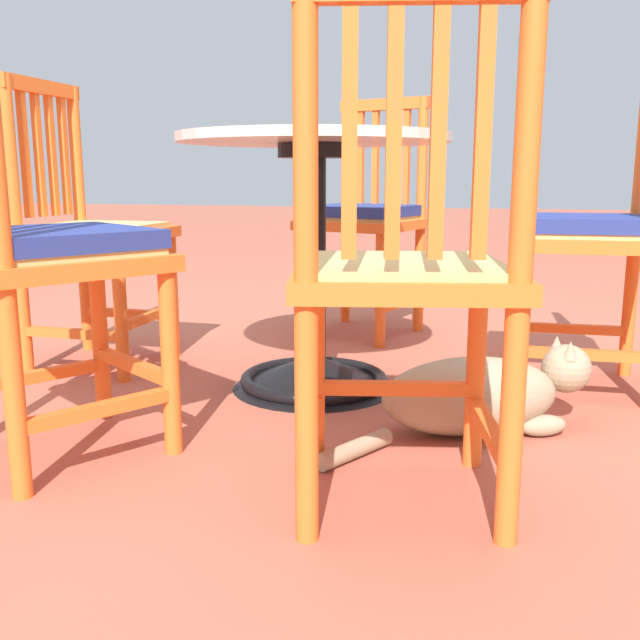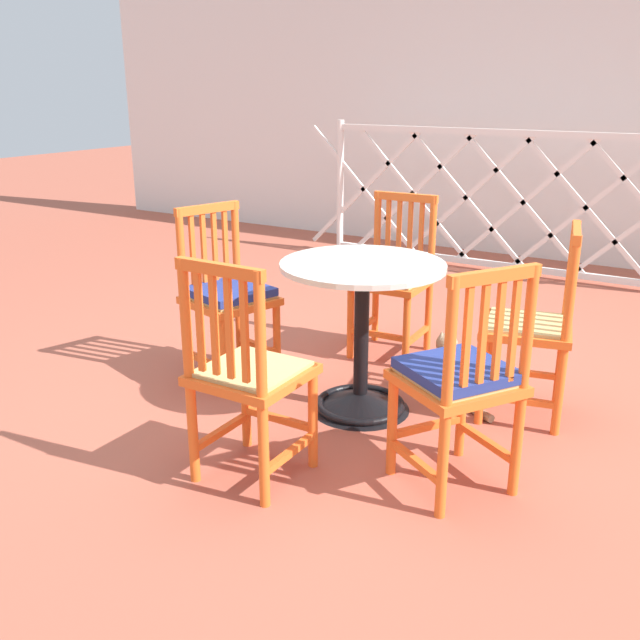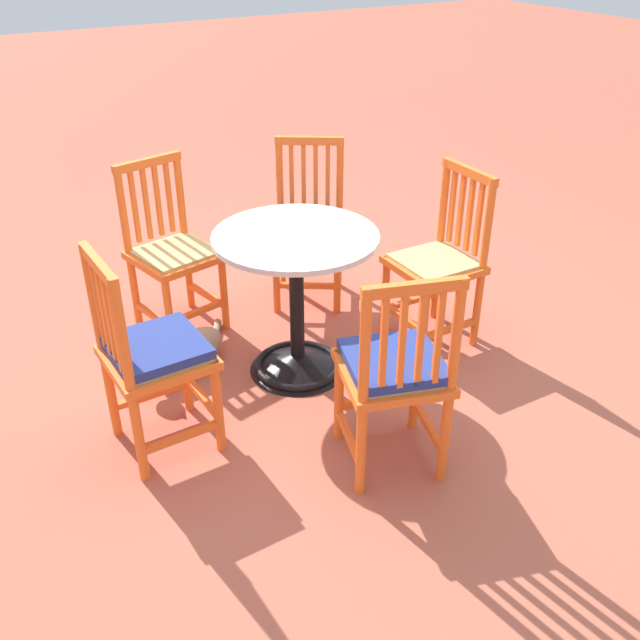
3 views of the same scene
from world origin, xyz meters
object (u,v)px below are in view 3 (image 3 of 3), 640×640
Objects in this scene: orange_chair_at_corner at (172,254)px; orange_chair_facing_out at (308,226)px; orange_chair_near_fence at (394,372)px; orange_chair_tucked_in at (438,263)px; orange_chair_by_planter at (152,356)px; tabby_cat at (183,356)px; cafe_table at (297,320)px.

orange_chair_facing_out is at bearing -94.38° from orange_chair_at_corner.
orange_chair_near_fence is 1.00× the size of orange_chair_tucked_in.
orange_chair_at_corner and orange_chair_by_planter have the same top height.
orange_chair_facing_out is 1.52× the size of tabby_cat.
orange_chair_at_corner and orange_chair_tucked_in have the same top height.
tabby_cat is at bearing 162.38° from orange_chair_at_corner.
orange_chair_tucked_in is at bearing -105.12° from tabby_cat.
orange_chair_tucked_in reaches higher than tabby_cat.
orange_chair_near_fence is (-1.48, -0.37, 0.01)m from orange_chair_at_corner.
orange_chair_at_corner is at bearing -24.17° from orange_chair_by_planter.
orange_chair_by_planter is 1.55m from orange_chair_tucked_in.
orange_chair_facing_out is at bearing -54.54° from orange_chair_by_planter.
orange_chair_at_corner and orange_chair_near_fence have the same top height.
orange_chair_at_corner is 1.00× the size of orange_chair_by_planter.
orange_chair_tucked_in is 1.00× the size of orange_chair_facing_out.
cafe_table is 0.78m from orange_chair_facing_out.
cafe_table is 0.83× the size of orange_chair_facing_out.
cafe_table is 0.79m from orange_chair_tucked_in.
cafe_table is 0.83× the size of orange_chair_near_fence.
orange_chair_near_fence is 1.52× the size of tabby_cat.
cafe_table is 0.83× the size of orange_chair_tucked_in.
orange_chair_by_planter is at bearing 105.09° from cafe_table.
cafe_table is at bearing 146.65° from orange_chair_facing_out.
orange_chair_by_planter is (-0.91, 0.41, 0.01)m from orange_chair_at_corner.
orange_chair_at_corner is 1.00× the size of orange_chair_near_fence.
orange_chair_facing_out reaches higher than tabby_cat.
orange_chair_by_planter is 1.00× the size of orange_chair_tucked_in.
orange_chair_at_corner and orange_chair_facing_out have the same top height.
orange_chair_by_planter reaches higher than cafe_table.
orange_chair_facing_out is 1.06m from tabby_cat.
orange_chair_facing_out is (0.72, 0.35, 0.01)m from orange_chair_tucked_in.
tabby_cat is (-0.44, 0.14, -0.34)m from orange_chair_at_corner.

